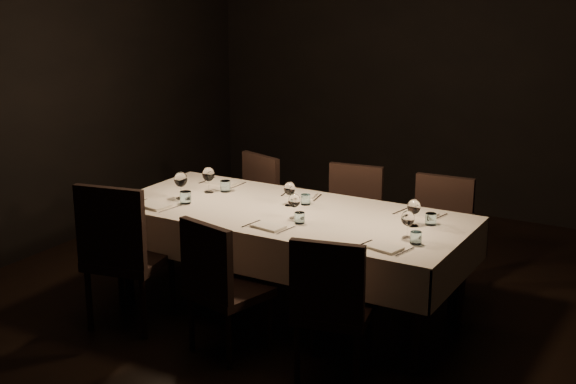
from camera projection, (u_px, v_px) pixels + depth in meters
The scene contains 14 objects.
room at pixel (288, 106), 5.39m from camera, with size 5.01×6.01×3.01m.
dining_table at pixel (288, 221), 5.61m from camera, with size 2.52×1.12×0.76m.
chair_near_left at pixel (122, 250), 5.40m from camera, with size 0.58×0.58×1.04m.
place_setting_near_left at pixel (173, 191), 5.79m from camera, with size 0.37×0.42×0.20m.
chair_near_center at pixel (220, 281), 5.02m from camera, with size 0.53×0.53×0.91m.
place_setting_near_center at pixel (288, 212), 5.33m from camera, with size 0.32×0.40×0.17m.
chair_near_right at pixel (331, 302), 4.71m from camera, with size 0.52×0.52×0.91m.
place_setting_near_right at pixel (402, 232), 4.94m from camera, with size 0.34×0.40×0.18m.
chair_far_left at pixel (252, 203), 6.70m from camera, with size 0.54×0.54×0.90m.
place_setting_far_left at pixel (217, 180), 6.11m from camera, with size 0.35×0.41×0.19m.
chair_far_center at pixel (351, 218), 6.30m from camera, with size 0.49×0.49×0.91m.
place_setting_far_center at pixel (297, 193), 5.78m from camera, with size 0.33×0.40×0.17m.
chair_far_right at pixel (439, 233), 5.93m from camera, with size 0.47×0.47×0.92m.
place_setting_far_right at pixel (420, 212), 5.33m from camera, with size 0.35×0.40×0.18m.
Camera 1 is at (2.66, -4.64, 2.41)m, focal length 50.00 mm.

